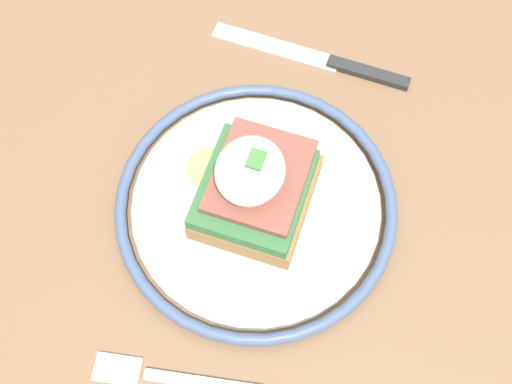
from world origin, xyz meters
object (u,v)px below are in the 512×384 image
fork (182,379)px  knife (326,61)px  plate (256,205)px  sandwich (254,187)px

fork → knife: 0.32m
knife → plate: bearing=174.8°
plate → sandwich: 0.04m
plate → sandwich: sandwich is taller
fork → knife: (0.32, -0.02, 0.00)m
plate → sandwich: size_ratio=2.14×
fork → plate: bearing=-3.3°
plate → knife: 0.17m
plate → knife: (0.17, -0.02, -0.01)m
knife → fork: bearing=175.7°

